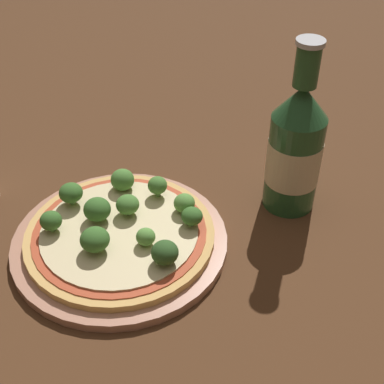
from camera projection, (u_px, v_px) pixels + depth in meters
The scene contains 15 objects.
ground_plane at pixel (107, 249), 0.68m from camera, with size 3.00×3.00×0.00m, color #4C2D19.
plate at pixel (121, 243), 0.68m from camera, with size 0.27×0.27×0.01m.
pizza at pixel (121, 236), 0.67m from camera, with size 0.24×0.24×0.01m.
broccoli_floret_0 at pixel (157, 186), 0.71m from camera, with size 0.03×0.03×0.03m.
broccoli_floret_1 at pixel (192, 216), 0.67m from camera, with size 0.03×0.03×0.03m.
broccoli_floret_2 at pixel (183, 201), 0.70m from camera, with size 0.03×0.03×0.03m.
broccoli_floret_3 at pixel (122, 180), 0.73m from camera, with size 0.03×0.03×0.03m.
broccoli_floret_4 at pixel (165, 253), 0.62m from camera, with size 0.03×0.03×0.03m.
broccoli_floret_5 at pixel (95, 240), 0.63m from camera, with size 0.04×0.04×0.03m.
broccoli_floret_6 at pixel (146, 237), 0.64m from camera, with size 0.02×0.02×0.02m.
broccoli_floret_7 at pixel (128, 205), 0.69m from camera, with size 0.03×0.03×0.03m.
broccoli_floret_8 at pixel (71, 193), 0.70m from camera, with size 0.03×0.03×0.03m.
broccoli_floret_9 at pixel (51, 221), 0.66m from camera, with size 0.03×0.03×0.03m.
broccoli_floret_10 at pixel (98, 209), 0.68m from camera, with size 0.03×0.03×0.03m.
beer_bottle at pixel (295, 148), 0.70m from camera, with size 0.07×0.07×0.24m.
Camera 1 is at (-0.10, -0.49, 0.48)m, focal length 50.00 mm.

